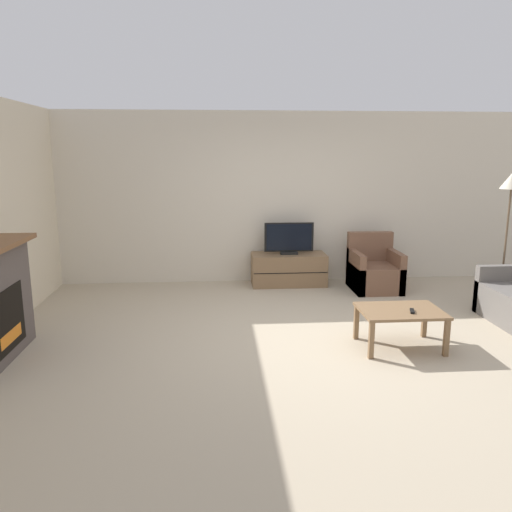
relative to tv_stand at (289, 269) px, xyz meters
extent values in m
plane|color=tan|center=(-0.18, -2.25, -0.25)|extent=(24.00, 24.00, 0.00)
cube|color=beige|center=(-0.18, 0.33, 1.10)|extent=(12.00, 0.06, 2.70)
cube|color=black|center=(-3.20, -2.72, 0.19)|extent=(0.01, 0.72, 0.63)
cube|color=orange|center=(-3.20, -2.72, 0.01)|extent=(0.01, 0.51, 0.13)
cube|color=brown|center=(0.00, 0.00, 0.00)|extent=(1.17, 0.52, 0.50)
cube|color=black|center=(0.00, -0.26, 0.00)|extent=(1.14, 0.01, 0.01)
cube|color=black|center=(0.00, 0.00, 0.27)|extent=(0.27, 0.18, 0.04)
cube|color=black|center=(0.00, 0.00, 0.52)|extent=(0.77, 0.03, 0.46)
cube|color=black|center=(0.00, -0.02, 0.52)|extent=(0.71, 0.01, 0.41)
cube|color=brown|center=(1.27, -0.42, -0.05)|extent=(0.70, 0.76, 0.40)
cube|color=brown|center=(1.27, -0.11, 0.38)|extent=(0.70, 0.14, 0.45)
cube|color=brown|center=(0.97, -0.42, 0.05)|extent=(0.10, 0.76, 0.60)
cube|color=brown|center=(1.57, -0.42, 0.05)|extent=(0.10, 0.76, 0.60)
cube|color=brown|center=(0.82, -2.68, 0.16)|extent=(0.87, 0.63, 0.03)
cube|color=brown|center=(0.43, -2.95, -0.05)|extent=(0.05, 0.05, 0.39)
cube|color=brown|center=(1.22, -2.95, -0.05)|extent=(0.05, 0.05, 0.39)
cube|color=brown|center=(0.43, -2.40, -0.05)|extent=(0.05, 0.05, 0.39)
cube|color=brown|center=(1.22, -2.40, -0.05)|extent=(0.05, 0.05, 0.39)
cube|color=black|center=(0.91, -2.77, 0.19)|extent=(0.08, 0.16, 0.02)
cube|color=#66605B|center=(2.69, -1.58, 0.06)|extent=(0.88, 0.11, 0.63)
cylinder|color=black|center=(2.79, -1.25, -0.24)|extent=(0.30, 0.30, 0.01)
cylinder|color=brown|center=(2.79, -1.25, 0.55)|extent=(0.03, 0.03, 1.58)
cone|color=beige|center=(2.79, -1.25, 1.45)|extent=(0.30, 0.30, 0.22)
camera|label=1|loc=(-1.12, -7.63, 1.82)|focal=35.00mm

